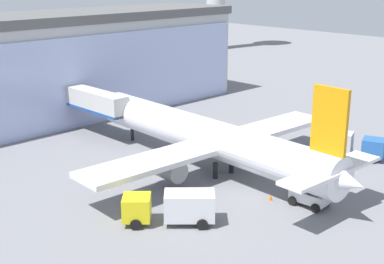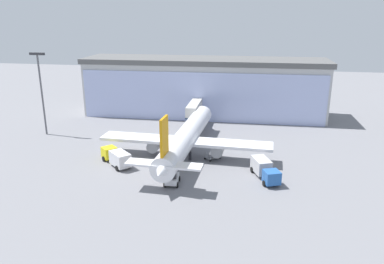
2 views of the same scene
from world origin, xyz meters
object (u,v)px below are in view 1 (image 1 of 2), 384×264
at_px(jet_bridge, 87,99).
at_px(catering_truck, 172,207).
at_px(pushback_tug, 311,195).
at_px(baggage_cart, 247,156).
at_px(safety_cone_nose, 270,197).
at_px(airplane, 210,138).
at_px(safety_cone_wingtip, 305,148).
at_px(fuel_truck, 346,144).

relative_size(jet_bridge, catering_truck, 2.07).
xyz_separation_m(jet_bridge, pushback_tug, (1.89, -31.74, -3.29)).
distance_m(baggage_cart, safety_cone_nose, 10.29).
xyz_separation_m(jet_bridge, airplane, (1.69, -19.68, -0.86)).
distance_m(catering_truck, safety_cone_nose, 9.68).
height_order(catering_truck, pushback_tug, catering_truck).
bearing_deg(safety_cone_wingtip, pushback_tug, -143.32).
relative_size(baggage_cart, safety_cone_nose, 5.73).
distance_m(jet_bridge, airplane, 19.77).
bearing_deg(safety_cone_nose, jet_bridge, 90.55).
bearing_deg(safety_cone_wingtip, fuel_truck, -69.39).
distance_m(catering_truck, safety_cone_wingtip, 23.14).
height_order(safety_cone_nose, safety_cone_wingtip, same).
relative_size(jet_bridge, safety_cone_wingtip, 25.74).
xyz_separation_m(fuel_truck, pushback_tug, (-13.55, -4.84, -0.49)).
relative_size(airplane, pushback_tug, 10.54).
bearing_deg(fuel_truck, airplane, -139.41).
relative_size(safety_cone_nose, safety_cone_wingtip, 1.00).
height_order(catering_truck, fuel_truck, same).
bearing_deg(airplane, safety_cone_wingtip, -102.61).
distance_m(catering_truck, fuel_truck, 24.44).
height_order(baggage_cart, pushback_tug, pushback_tug).
distance_m(fuel_truck, pushback_tug, 14.40).
bearing_deg(baggage_cart, fuel_truck, 96.07).
height_order(jet_bridge, baggage_cart, jet_bridge).
bearing_deg(pushback_tug, catering_truck, 57.70).
height_order(airplane, fuel_truck, airplane).
height_order(fuel_truck, safety_cone_wingtip, fuel_truck).
xyz_separation_m(jet_bridge, safety_cone_nose, (0.28, -28.64, -3.99)).
height_order(baggage_cart, safety_cone_nose, baggage_cart).
height_order(airplane, safety_cone_nose, airplane).
bearing_deg(pushback_tug, airplane, -3.76).
height_order(catering_truck, safety_cone_wingtip, catering_truck).
distance_m(airplane, catering_truck, 12.58).
distance_m(fuel_truck, baggage_cart, 10.97).
relative_size(fuel_truck, safety_cone_wingtip, 13.81).
height_order(jet_bridge, airplane, airplane).
relative_size(airplane, baggage_cart, 11.15).
bearing_deg(baggage_cart, safety_cone_nose, 4.04).
bearing_deg(safety_cone_nose, airplane, 81.00).
bearing_deg(catering_truck, baggage_cart, -117.29).
relative_size(airplane, fuel_truck, 4.63).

